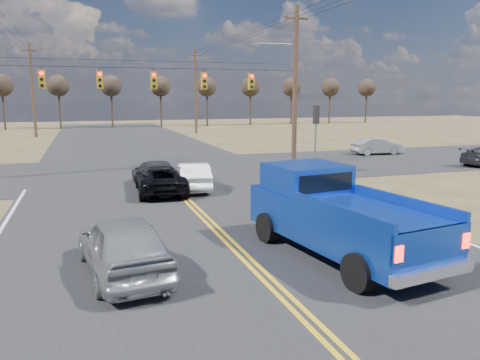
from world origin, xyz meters
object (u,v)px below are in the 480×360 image
object	(u,v)px
black_suv	(160,179)
cross_car_east_near	(377,146)
silver_suv	(123,245)
dgrey_car_queue	(155,174)
white_car_queue	(193,176)
pickup_truck	(336,215)

from	to	relation	value
black_suv	cross_car_east_near	size ratio (longest dim) A/B	1.19
silver_suv	cross_car_east_near	distance (m)	27.96
black_suv	dgrey_car_queue	xyz separation A→B (m)	(0.00, 1.55, 0.02)
white_car_queue	dgrey_car_queue	xyz separation A→B (m)	(-1.60, 1.20, 0.01)
pickup_truck	dgrey_car_queue	world-z (taller)	pickup_truck
pickup_truck	black_suv	size ratio (longest dim) A/B	1.44
white_car_queue	cross_car_east_near	xyz separation A→B (m)	(16.42, 9.02, -0.02)
silver_suv	dgrey_car_queue	distance (m)	11.50
pickup_truck	cross_car_east_near	bearing A→B (deg)	44.64
white_car_queue	pickup_truck	bearing A→B (deg)	106.21
dgrey_car_queue	silver_suv	bearing A→B (deg)	76.15
white_car_queue	cross_car_east_near	size ratio (longest dim) A/B	1.02
dgrey_car_queue	cross_car_east_near	distance (m)	19.64
cross_car_east_near	pickup_truck	bearing A→B (deg)	145.28
pickup_truck	cross_car_east_near	distance (m)	24.38
white_car_queue	cross_car_east_near	world-z (taller)	white_car_queue
white_car_queue	silver_suv	bearing A→B (deg)	75.06
silver_suv	black_suv	xyz separation A→B (m)	(2.44, 9.68, -0.12)
pickup_truck	silver_suv	xyz separation A→B (m)	(-5.73, 0.37, -0.40)
pickup_truck	dgrey_car_queue	xyz separation A→B (m)	(-3.28, 11.61, -0.50)
silver_suv	dgrey_car_queue	xyz separation A→B (m)	(2.44, 11.23, -0.10)
white_car_queue	dgrey_car_queue	world-z (taller)	dgrey_car_queue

